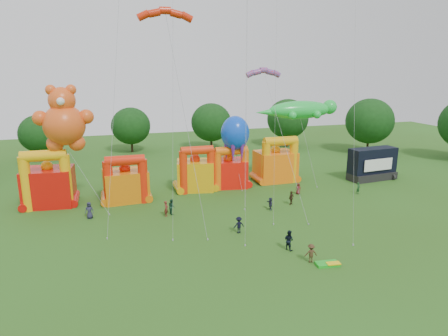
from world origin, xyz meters
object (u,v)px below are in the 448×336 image
object	(u,v)px
teddy_bear_kite	(75,150)
spectator_4	(291,198)
bouncy_castle_0	(48,184)
spectator_0	(89,210)
bouncy_castle_2	(196,173)
stage_trailer	(372,164)
gecko_kite	(303,124)
octopus_kite	(235,138)

from	to	relation	value
teddy_bear_kite	spectator_4	distance (m)	26.70
teddy_bear_kite	bouncy_castle_0	bearing A→B (deg)	148.87
spectator_0	bouncy_castle_2	bearing A→B (deg)	39.10
bouncy_castle_2	stage_trailer	xyz separation A→B (m)	(27.04, -2.19, -0.10)
bouncy_castle_2	spectator_4	size ratio (longest dim) A/B	3.72
bouncy_castle_2	spectator_0	distance (m)	15.76
gecko_kite	spectator_4	bearing A→B (deg)	-123.05
bouncy_castle_2	teddy_bear_kite	distance (m)	16.19
bouncy_castle_2	octopus_kite	size ratio (longest dim) A/B	0.62
gecko_kite	spectator_0	xyz separation A→B (m)	(-29.92, -6.88, -7.67)
stage_trailer	spectator_0	world-z (taller)	stage_trailer
spectator_4	octopus_kite	bearing A→B (deg)	-94.55
bouncy_castle_0	spectator_0	size ratio (longest dim) A/B	3.78
stage_trailer	gecko_kite	bearing A→B (deg)	170.44
spectator_4	gecko_kite	bearing A→B (deg)	-156.02
stage_trailer	spectator_4	world-z (taller)	stage_trailer
bouncy_castle_2	gecko_kite	world-z (taller)	gecko_kite
bouncy_castle_0	octopus_kite	world-z (taller)	octopus_kite
octopus_kite	spectator_0	bearing A→B (deg)	-161.82
stage_trailer	teddy_bear_kite	distance (m)	42.44
bouncy_castle_2	stage_trailer	size ratio (longest dim) A/B	0.83
bouncy_castle_0	gecko_kite	distance (m)	35.24
bouncy_castle_0	spectator_4	distance (m)	30.08
bouncy_castle_0	octopus_kite	distance (m)	24.66
octopus_kite	spectator_4	xyz separation A→B (m)	(4.61, -8.52, -6.31)
bouncy_castle_0	teddy_bear_kite	bearing A→B (deg)	-31.13
bouncy_castle_0	spectator_0	bearing A→B (deg)	-51.54
bouncy_castle_0	octopus_kite	bearing A→B (deg)	0.73
bouncy_castle_0	bouncy_castle_2	world-z (taller)	bouncy_castle_0
stage_trailer	octopus_kite	distance (m)	22.11
teddy_bear_kite	octopus_kite	bearing A→B (deg)	6.96
octopus_kite	stage_trailer	bearing A→B (deg)	-3.64
bouncy_castle_0	stage_trailer	distance (m)	45.81
bouncy_castle_0	spectator_0	distance (m)	7.96
octopus_kite	teddy_bear_kite	bearing A→B (deg)	-173.04
gecko_kite	spectator_4	xyz separation A→B (m)	(-5.87, -9.02, -7.76)
bouncy_castle_0	spectator_4	world-z (taller)	bouncy_castle_0
bouncy_castle_2	spectator_0	size ratio (longest dim) A/B	3.36
stage_trailer	octopus_kite	size ratio (longest dim) A/B	0.75
gecko_kite	stage_trailer	bearing A→B (deg)	-9.56
teddy_bear_kite	spectator_4	world-z (taller)	teddy_bear_kite
octopus_kite	spectator_0	size ratio (longest dim) A/B	5.39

